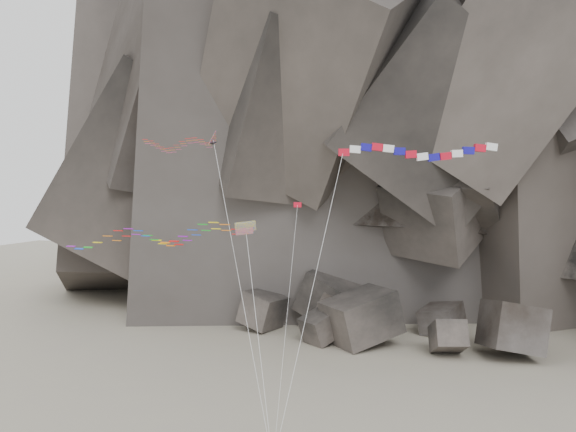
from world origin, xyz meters
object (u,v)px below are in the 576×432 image
(delta_kite, at_px, (174,144))
(pennant_kite, at_px, (294,240))
(parafoil_kite, at_px, (148,236))
(banner_kite, at_px, (416,152))

(delta_kite, bearing_deg, pennant_kite, -12.13)
(parafoil_kite, bearing_deg, delta_kite, 78.29)
(pennant_kite, bearing_deg, banner_kite, 9.34)
(banner_kite, height_order, parafoil_kite, banner_kite)
(delta_kite, distance_m, banner_kite, 20.79)
(parafoil_kite, xyz_separation_m, pennant_kite, (10.05, 4.27, -0.41))
(delta_kite, distance_m, parafoil_kite, 10.54)
(delta_kite, relative_size, pennant_kite, 1.36)
(parafoil_kite, relative_size, pennant_kite, 1.14)
(pennant_kite, bearing_deg, parafoil_kite, -161.59)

